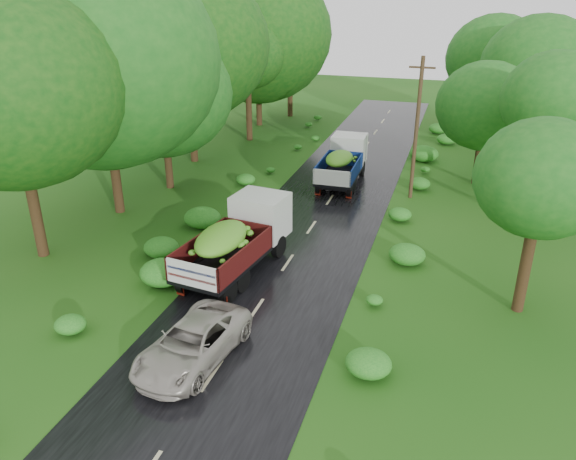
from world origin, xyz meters
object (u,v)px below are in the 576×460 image
at_px(truck_near, 239,236).
at_px(truck_far, 343,160).
at_px(car, 193,343).
at_px(utility_pole, 417,128).

xyz_separation_m(truck_near, truck_far, (1.81, 12.30, -0.12)).
height_order(truck_near, car, truck_near).
xyz_separation_m(truck_far, car, (-0.92, -18.61, -0.74)).
bearing_deg(utility_pole, truck_near, -116.63).
bearing_deg(car, utility_pole, 80.78).
relative_size(truck_near, utility_pole, 0.86).
height_order(truck_far, car, truck_far).
bearing_deg(truck_near, car, -74.03).
bearing_deg(truck_far, utility_pole, -19.46).
distance_m(truck_near, car, 6.44).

